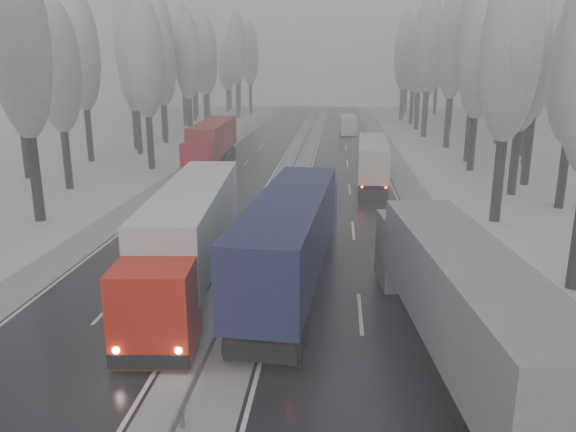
# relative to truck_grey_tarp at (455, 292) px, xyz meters

# --- Properties ---
(carriageway_right) EXTENTS (7.50, 200.00, 0.03)m
(carriageway_right) POSITION_rel_truck_grey_tarp_xyz_m (-2.96, 21.43, -2.49)
(carriageway_right) COLOR black
(carriageway_right) RESTS_ON ground
(carriageway_left) EXTENTS (7.50, 200.00, 0.03)m
(carriageway_left) POSITION_rel_truck_grey_tarp_xyz_m (-13.46, 21.43, -2.49)
(carriageway_left) COLOR black
(carriageway_left) RESTS_ON ground
(median_slush) EXTENTS (3.00, 200.00, 0.04)m
(median_slush) POSITION_rel_truck_grey_tarp_xyz_m (-8.21, 21.43, -2.49)
(median_slush) COLOR #AAAEB3
(median_slush) RESTS_ON ground
(shoulder_right) EXTENTS (2.40, 200.00, 0.04)m
(shoulder_right) POSITION_rel_truck_grey_tarp_xyz_m (1.99, 21.43, -2.49)
(shoulder_right) COLOR #AAAEB3
(shoulder_right) RESTS_ON ground
(shoulder_left) EXTENTS (2.40, 200.00, 0.04)m
(shoulder_left) POSITION_rel_truck_grey_tarp_xyz_m (-18.41, 21.43, -2.49)
(shoulder_left) COLOR #AAAEB3
(shoulder_left) RESTS_ON ground
(median_guardrail) EXTENTS (0.12, 200.00, 0.76)m
(median_guardrail) POSITION_rel_truck_grey_tarp_xyz_m (-8.21, 21.42, -1.91)
(median_guardrail) COLOR slate
(median_guardrail) RESTS_ON ground
(tree_18) EXTENTS (3.60, 3.60, 16.58)m
(tree_18) POSITION_rel_truck_grey_tarp_xyz_m (6.30, 18.47, 8.19)
(tree_18) COLOR black
(tree_18) RESTS_ON ground
(tree_19) EXTENTS (3.60, 3.60, 14.57)m
(tree_19) POSITION_rel_truck_grey_tarp_xyz_m (11.81, 22.47, 6.91)
(tree_19) COLOR black
(tree_19) RESTS_ON ground
(tree_20) EXTENTS (3.60, 3.60, 15.71)m
(tree_20) POSITION_rel_truck_grey_tarp_xyz_m (9.69, 26.60, 7.64)
(tree_20) COLOR black
(tree_20) RESTS_ON ground
(tree_21) EXTENTS (3.60, 3.60, 18.62)m
(tree_21) POSITION_rel_truck_grey_tarp_xyz_m (11.91, 30.60, 9.49)
(tree_21) COLOR black
(tree_21) RESTS_ON ground
(tree_22) EXTENTS (3.60, 3.60, 15.86)m
(tree_22) POSITION_rel_truck_grey_tarp_xyz_m (8.81, 37.03, 7.73)
(tree_22) COLOR black
(tree_22) RESTS_ON ground
(tree_23) EXTENTS (3.60, 3.60, 13.55)m
(tree_23) POSITION_rel_truck_grey_tarp_xyz_m (15.10, 41.03, 6.26)
(tree_23) COLOR black
(tree_23) RESTS_ON ground
(tree_24) EXTENTS (3.60, 3.60, 20.49)m
(tree_24) POSITION_rel_truck_grey_tarp_xyz_m (9.69, 42.45, 10.68)
(tree_24) COLOR black
(tree_24) RESTS_ON ground
(tree_25) EXTENTS (3.60, 3.60, 19.44)m
(tree_25) POSITION_rel_truck_grey_tarp_xyz_m (16.60, 46.45, 10.01)
(tree_25) COLOR black
(tree_25) RESTS_ON ground
(tree_26) EXTENTS (3.60, 3.60, 18.78)m
(tree_26) POSITION_rel_truck_grey_tarp_xyz_m (9.35, 52.70, 9.60)
(tree_26) COLOR black
(tree_26) RESTS_ON ground
(tree_27) EXTENTS (3.60, 3.60, 17.62)m
(tree_27) POSITION_rel_truck_grey_tarp_xyz_m (16.51, 56.70, 8.85)
(tree_27) COLOR black
(tree_27) RESTS_ON ground
(tree_28) EXTENTS (3.60, 3.60, 19.62)m
(tree_28) POSITION_rel_truck_grey_tarp_xyz_m (8.13, 63.39, 10.13)
(tree_28) COLOR black
(tree_28) RESTS_ON ground
(tree_29) EXTENTS (3.60, 3.60, 18.11)m
(tree_29) POSITION_rel_truck_grey_tarp_xyz_m (15.50, 67.39, 9.17)
(tree_29) COLOR black
(tree_29) RESTS_ON ground
(tree_30) EXTENTS (3.60, 3.60, 17.86)m
(tree_30) POSITION_rel_truck_grey_tarp_xyz_m (8.35, 73.13, 9.01)
(tree_30) COLOR black
(tree_30) RESTS_ON ground
(tree_31) EXTENTS (3.60, 3.60, 18.58)m
(tree_31) POSITION_rel_truck_grey_tarp_xyz_m (14.27, 77.13, 9.47)
(tree_31) COLOR black
(tree_31) RESTS_ON ground
(tree_32) EXTENTS (3.60, 3.60, 17.33)m
(tree_32) POSITION_rel_truck_grey_tarp_xyz_m (8.42, 80.64, 8.67)
(tree_32) COLOR black
(tree_32) RESTS_ON ground
(tree_33) EXTENTS (3.60, 3.60, 14.33)m
(tree_33) POSITION_rel_truck_grey_tarp_xyz_m (11.56, 84.64, 6.75)
(tree_33) COLOR black
(tree_33) RESTS_ON ground
(tree_34) EXTENTS (3.60, 3.60, 17.63)m
(tree_34) POSITION_rel_truck_grey_tarp_xyz_m (7.52, 87.75, 8.86)
(tree_34) COLOR black
(tree_34) RESTS_ON ground
(tree_35) EXTENTS (3.60, 3.60, 18.25)m
(tree_35) POSITION_rel_truck_grey_tarp_xyz_m (16.73, 91.75, 9.26)
(tree_35) COLOR black
(tree_35) RESTS_ON ground
(tree_36) EXTENTS (3.60, 3.60, 20.23)m
(tree_36) POSITION_rel_truck_grey_tarp_xyz_m (8.83, 97.59, 10.51)
(tree_36) COLOR black
(tree_36) RESTS_ON ground
(tree_37) EXTENTS (3.60, 3.60, 16.37)m
(tree_37) POSITION_rel_truck_grey_tarp_xyz_m (15.81, 101.59, 8.06)
(tree_37) COLOR black
(tree_37) RESTS_ON ground
(tree_38) EXTENTS (3.60, 3.60, 17.97)m
(tree_38) POSITION_rel_truck_grey_tarp_xyz_m (10.52, 108.16, 9.08)
(tree_38) COLOR black
(tree_38) RESTS_ON ground
(tree_39) EXTENTS (3.60, 3.60, 16.19)m
(tree_39) POSITION_rel_truck_grey_tarp_xyz_m (13.34, 112.16, 7.94)
(tree_39) COLOR black
(tree_39) RESTS_ON ground
(tree_58) EXTENTS (3.60, 3.60, 17.21)m
(tree_58) POSITION_rel_truck_grey_tarp_xyz_m (-23.34, 16.00, 8.60)
(tree_58) COLOR black
(tree_58) RESTS_ON ground
(tree_60) EXTENTS (3.60, 3.60, 14.84)m
(tree_60) POSITION_rel_truck_grey_tarp_xyz_m (-25.96, 25.63, 7.08)
(tree_60) COLOR black
(tree_60) RESTS_ON ground
(tree_61) EXTENTS (3.60, 3.60, 13.95)m
(tree_61) POSITION_rel_truck_grey_tarp_xyz_m (-31.73, 29.63, 6.51)
(tree_61) COLOR black
(tree_61) RESTS_ON ground
(tree_62) EXTENTS (3.60, 3.60, 16.04)m
(tree_62) POSITION_rel_truck_grey_tarp_xyz_m (-22.15, 35.16, 7.85)
(tree_62) COLOR black
(tree_62) RESTS_ON ground
(tree_63) EXTENTS (3.60, 3.60, 16.88)m
(tree_63) POSITION_rel_truck_grey_tarp_xyz_m (-30.06, 39.16, 8.39)
(tree_63) COLOR black
(tree_63) RESTS_ON ground
(tree_64) EXTENTS (3.60, 3.60, 15.42)m
(tree_64) POSITION_rel_truck_grey_tarp_xyz_m (-26.47, 44.15, 7.45)
(tree_64) COLOR black
(tree_64) RESTS_ON ground
(tree_65) EXTENTS (3.60, 3.60, 19.48)m
(tree_65) POSITION_rel_truck_grey_tarp_xyz_m (-28.26, 48.15, 10.04)
(tree_65) COLOR black
(tree_65) RESTS_ON ground
(tree_66) EXTENTS (3.60, 3.60, 15.23)m
(tree_66) POSITION_rel_truck_grey_tarp_xyz_m (-26.37, 53.78, 7.33)
(tree_66) COLOR black
(tree_66) RESTS_ON ground
(tree_67) EXTENTS (3.60, 3.60, 17.09)m
(tree_67) POSITION_rel_truck_grey_tarp_xyz_m (-27.75, 57.78, 8.52)
(tree_67) COLOR black
(tree_67) RESTS_ON ground
(tree_68) EXTENTS (3.60, 3.60, 16.65)m
(tree_68) POSITION_rel_truck_grey_tarp_xyz_m (-24.79, 60.54, 8.24)
(tree_68) COLOR black
(tree_68) RESTS_ON ground
(tree_69) EXTENTS (3.60, 3.60, 19.35)m
(tree_69) POSITION_rel_truck_grey_tarp_xyz_m (-29.63, 64.54, 9.95)
(tree_69) COLOR black
(tree_69) RESTS_ON ground
(tree_70) EXTENTS (3.60, 3.60, 17.09)m
(tree_70) POSITION_rel_truck_grey_tarp_xyz_m (-24.54, 70.62, 8.52)
(tree_70) COLOR black
(tree_70) RESTS_ON ground
(tree_71) EXTENTS (3.60, 3.60, 19.61)m
(tree_71) POSITION_rel_truck_grey_tarp_xyz_m (-29.30, 74.62, 10.12)
(tree_71) COLOR black
(tree_71) RESTS_ON ground
(tree_72) EXTENTS (3.60, 3.60, 15.11)m
(tree_72) POSITION_rel_truck_grey_tarp_xyz_m (-27.14, 79.97, 7.25)
(tree_72) COLOR black
(tree_72) RESTS_ON ground
(tree_73) EXTENTS (3.60, 3.60, 17.22)m
(tree_73) POSITION_rel_truck_grey_tarp_xyz_m (-30.03, 83.97, 8.60)
(tree_73) COLOR black
(tree_73) RESTS_ON ground
(tree_74) EXTENTS (3.60, 3.60, 19.68)m
(tree_74) POSITION_rel_truck_grey_tarp_xyz_m (-23.28, 90.76, 10.17)
(tree_74) COLOR black
(tree_74) RESTS_ON ground
(tree_75) EXTENTS (3.60, 3.60, 18.60)m
(tree_75) POSITION_rel_truck_grey_tarp_xyz_m (-32.41, 94.76, 9.48)
(tree_75) COLOR black
(tree_75) RESTS_ON ground
(tree_76) EXTENTS (3.60, 3.60, 18.55)m
(tree_76) POSITION_rel_truck_grey_tarp_xyz_m (-22.26, 100.15, 9.45)
(tree_76) COLOR black
(tree_76) RESTS_ON ground
(tree_77) EXTENTS (3.60, 3.60, 14.32)m
(tree_77) POSITION_rel_truck_grey_tarp_xyz_m (-27.87, 104.15, 6.75)
(tree_77) COLOR black
(tree_77) RESTS_ON ground
(tree_78) EXTENTS (3.60, 3.60, 19.55)m
(tree_78) POSITION_rel_truck_grey_tarp_xyz_m (-25.77, 106.74, 10.08)
(tree_78) COLOR black
(tree_78) RESTS_ON ground
(tree_79) EXTENTS (3.60, 3.60, 17.07)m
(tree_79) POSITION_rel_truck_grey_tarp_xyz_m (-28.54, 110.74, 8.50)
(tree_79) COLOR black
(tree_79) RESTS_ON ground
(truck_grey_tarp) EXTENTS (4.33, 16.89, 4.29)m
(truck_grey_tarp) POSITION_rel_truck_grey_tarp_xyz_m (0.00, 0.00, 0.00)
(truck_grey_tarp) COLOR #56575C
(truck_grey_tarp) RESTS_ON ground
(truck_blue_box) EXTENTS (3.95, 17.56, 4.47)m
(truck_blue_box) POSITION_rel_truck_grey_tarp_xyz_m (-5.92, 6.27, 0.10)
(truck_blue_box) COLOR #222051
(truck_blue_box) RESTS_ON ground
(truck_cream_box) EXTENTS (2.87, 14.69, 3.75)m
(truck_cream_box) POSITION_rel_truck_grey_tarp_xyz_m (-1.01, 30.27, -0.32)
(truck_cream_box) COLOR #9F988C
(truck_cream_box) RESTS_ON ground
(box_truck_distant) EXTENTS (2.61, 7.49, 2.76)m
(box_truck_distant) POSITION_rel_truck_grey_tarp_xyz_m (-2.57, 65.40, -1.10)
(box_truck_distant) COLOR #B2B3B9
(box_truck_distant) RESTS_ON ground
(truck_red_white) EXTENTS (3.99, 17.26, 4.39)m
(truck_red_white) POSITION_rel_truck_grey_tarp_xyz_m (-10.67, 6.14, 0.06)
(truck_red_white) COLOR red
(truck_red_white) RESTS_ON ground
(truck_red_red) EXTENTS (3.40, 17.18, 4.38)m
(truck_red_red) POSITION_rel_truck_grey_tarp_xyz_m (-16.41, 36.67, 0.05)
(truck_red_red) COLOR #9E0914
(truck_red_red) RESTS_ON ground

